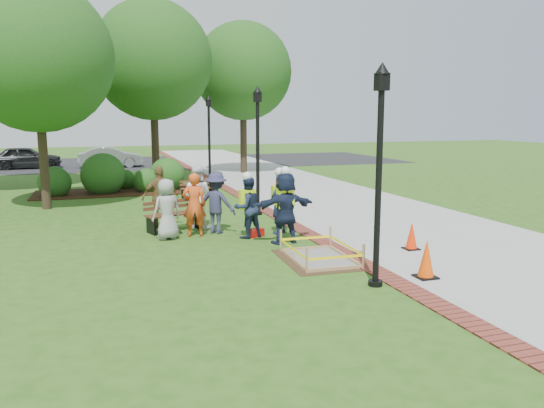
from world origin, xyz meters
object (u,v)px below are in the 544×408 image
object	(u,v)px
hivis_worker_a	(285,206)
hivis_worker_c	(247,205)
lamp_near	(379,159)
wet_concrete_pad	(320,250)
bench_near	(174,221)
hivis_worker_b	(279,201)
cone_front	(426,260)

from	to	relation	value
hivis_worker_a	hivis_worker_c	distance (m)	1.20
hivis_worker_a	hivis_worker_c	world-z (taller)	hivis_worker_a
lamp_near	hivis_worker_c	size ratio (longest dim) A/B	2.36
wet_concrete_pad	hivis_worker_c	world-z (taller)	hivis_worker_c
bench_near	hivis_worker_c	bearing A→B (deg)	-39.92
lamp_near	hivis_worker_a	world-z (taller)	lamp_near
lamp_near	hivis_worker_b	world-z (taller)	lamp_near
bench_near	hivis_worker_b	distance (m)	3.13
cone_front	hivis_worker_a	world-z (taller)	hivis_worker_a
lamp_near	hivis_worker_a	size ratio (longest dim) A/B	2.11
lamp_near	hivis_worker_b	distance (m)	5.27
wet_concrete_pad	hivis_worker_c	xyz separation A→B (m)	(-0.98, 2.70, 0.67)
bench_near	hivis_worker_a	size ratio (longest dim) A/B	0.85
bench_near	wet_concrete_pad	bearing A→B (deg)	-56.64
bench_near	cone_front	xyz separation A→B (m)	(4.25, -6.21, 0.11)
hivis_worker_c	lamp_near	bearing A→B (deg)	-75.34
lamp_near	wet_concrete_pad	bearing A→B (deg)	97.63
wet_concrete_pad	hivis_worker_b	world-z (taller)	hivis_worker_b
hivis_worker_b	lamp_near	bearing A→B (deg)	-87.01
wet_concrete_pad	hivis_worker_b	bearing A→B (deg)	89.64
cone_front	hivis_worker_b	world-z (taller)	hivis_worker_b
cone_front	hivis_worker_c	size ratio (longest dim) A/B	0.45
bench_near	lamp_near	size ratio (longest dim) A/B	0.40
bench_near	hivis_worker_c	world-z (taller)	hivis_worker_c
cone_front	hivis_worker_b	bearing A→B (deg)	106.52
lamp_near	hivis_worker_b	bearing A→B (deg)	92.99
bench_near	cone_front	world-z (taller)	bench_near
hivis_worker_c	cone_front	bearing A→B (deg)	-62.45
bench_near	cone_front	size ratio (longest dim) A/B	2.09
wet_concrete_pad	hivis_worker_c	bearing A→B (deg)	109.84
hivis_worker_a	hivis_worker_c	size ratio (longest dim) A/B	1.12
wet_concrete_pad	hivis_worker_b	distance (m)	3.01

